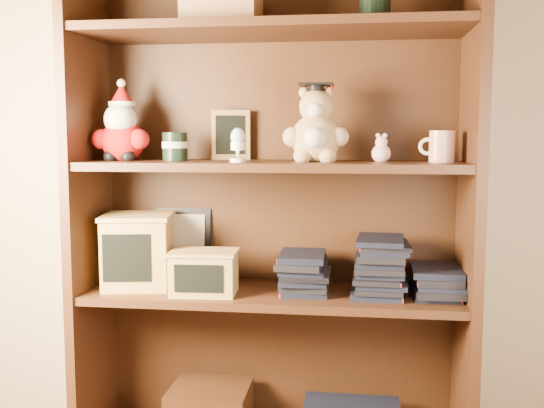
{
  "coord_description": "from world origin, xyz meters",
  "views": [
    {
      "loc": [
        0.35,
        -0.6,
        1.03
      ],
      "look_at": [
        0.09,
        1.3,
        0.82
      ],
      "focal_mm": 42.0,
      "sensor_mm": 36.0,
      "label": 1
    }
  ],
  "objects_px": {
    "bookcase": "(273,215)",
    "teacher_mug": "(441,147)",
    "grad_teddy_bear": "(316,131)",
    "treats_box": "(138,250)"
  },
  "relations": [
    {
      "from": "grad_teddy_bear",
      "to": "teacher_mug",
      "type": "xyz_separation_m",
      "value": [
        0.37,
        0.01,
        -0.04
      ]
    },
    {
      "from": "bookcase",
      "to": "teacher_mug",
      "type": "bearing_deg",
      "value": -5.77
    },
    {
      "from": "teacher_mug",
      "to": "treats_box",
      "type": "relative_size",
      "value": 0.43
    },
    {
      "from": "bookcase",
      "to": "teacher_mug",
      "type": "distance_m",
      "value": 0.55
    },
    {
      "from": "teacher_mug",
      "to": "treats_box",
      "type": "height_order",
      "value": "teacher_mug"
    },
    {
      "from": "bookcase",
      "to": "teacher_mug",
      "type": "xyz_separation_m",
      "value": [
        0.5,
        -0.05,
        0.22
      ]
    },
    {
      "from": "bookcase",
      "to": "teacher_mug",
      "type": "height_order",
      "value": "bookcase"
    },
    {
      "from": "bookcase",
      "to": "grad_teddy_bear",
      "type": "relative_size",
      "value": 6.71
    },
    {
      "from": "grad_teddy_bear",
      "to": "teacher_mug",
      "type": "height_order",
      "value": "grad_teddy_bear"
    },
    {
      "from": "grad_teddy_bear",
      "to": "treats_box",
      "type": "distance_m",
      "value": 0.67
    }
  ]
}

